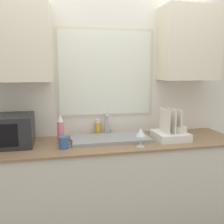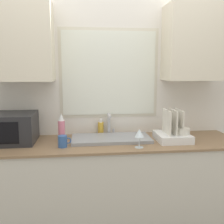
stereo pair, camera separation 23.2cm
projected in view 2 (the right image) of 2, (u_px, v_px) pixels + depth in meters
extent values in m
cube|color=beige|center=(113.00, 190.00, 2.48)|extent=(2.32, 0.62, 0.92)
cube|color=#846647|center=(113.00, 142.00, 2.41)|extent=(2.35, 0.65, 0.02)
cube|color=silver|center=(109.00, 98.00, 2.68)|extent=(6.00, 0.06, 2.60)
cube|color=beige|center=(109.00, 73.00, 2.61)|extent=(0.99, 0.01, 0.88)
cube|color=white|center=(109.00, 73.00, 2.60)|extent=(0.93, 0.01, 0.82)
cube|color=beige|center=(21.00, 41.00, 2.31)|extent=(0.55, 0.32, 0.70)
cube|color=beige|center=(194.00, 43.00, 2.50)|extent=(0.55, 0.32, 0.70)
cube|color=gray|center=(111.00, 139.00, 2.45)|extent=(0.73, 0.35, 0.03)
cylinder|color=#B7B7BC|center=(109.00, 124.00, 2.63)|extent=(0.03, 0.03, 0.22)
cylinder|color=#B7B7BC|center=(109.00, 116.00, 2.55)|extent=(0.03, 0.13, 0.03)
cylinder|color=#B7B7BC|center=(114.00, 132.00, 2.65)|extent=(0.02, 0.02, 0.06)
cube|color=#232326|center=(12.00, 128.00, 2.36)|extent=(0.42, 0.39, 0.27)
cube|color=black|center=(2.00, 133.00, 2.16)|extent=(0.27, 0.01, 0.19)
cube|color=white|center=(172.00, 137.00, 2.42)|extent=(0.30, 0.32, 0.07)
cube|color=silver|center=(167.00, 122.00, 2.39)|extent=(0.01, 0.22, 0.22)
cube|color=silver|center=(173.00, 122.00, 2.40)|extent=(0.01, 0.22, 0.22)
cube|color=silver|center=(179.00, 122.00, 2.41)|extent=(0.01, 0.22, 0.22)
cylinder|color=silver|center=(183.00, 131.00, 2.38)|extent=(0.12, 0.12, 0.06)
cylinder|color=#D8728C|center=(62.00, 131.00, 2.37)|extent=(0.06, 0.06, 0.20)
cone|color=silver|center=(61.00, 117.00, 2.35)|extent=(0.05, 0.05, 0.07)
cylinder|color=gold|center=(101.00, 128.00, 2.65)|extent=(0.06, 0.06, 0.13)
cylinder|color=white|center=(101.00, 121.00, 2.63)|extent=(0.03, 0.03, 0.03)
cylinder|color=#335999|center=(63.00, 141.00, 2.22)|extent=(0.08, 0.08, 0.10)
torus|color=#335999|center=(68.00, 141.00, 2.23)|extent=(0.05, 0.01, 0.05)
cylinder|color=silver|center=(139.00, 147.00, 2.22)|extent=(0.07, 0.07, 0.00)
cylinder|color=silver|center=(139.00, 142.00, 2.21)|extent=(0.01, 0.01, 0.09)
cone|color=silver|center=(139.00, 133.00, 2.20)|extent=(0.08, 0.08, 0.07)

